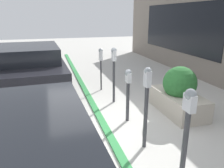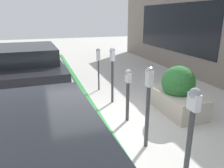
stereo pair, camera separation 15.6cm
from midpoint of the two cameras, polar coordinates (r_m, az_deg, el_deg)
ground_plane at (r=5.17m, az=-0.75°, el=-10.05°), size 40.00×40.00×0.00m
curb_strip at (r=5.14m, az=-1.63°, el=-9.97°), size 19.00×0.16×0.04m
parking_meter_nearest at (r=3.11m, az=20.39°, el=-10.18°), size 0.18×0.15×1.52m
parking_meter_second at (r=3.94m, az=10.12°, el=-3.83°), size 0.14×0.12×1.55m
parking_meter_middle at (r=4.97m, az=5.11°, el=-0.78°), size 0.18×0.16×1.25m
parking_meter_fourth at (r=6.00m, az=1.23°, el=4.82°), size 0.18×0.15×1.57m
parking_meter_farthest at (r=7.08m, az=-2.32°, el=6.43°), size 0.16×0.14×1.39m
planter_box at (r=5.78m, az=17.77°, el=-2.45°), size 1.63×0.83×1.20m
parked_car_middle at (r=7.09m, az=-20.27°, el=3.74°), size 4.25×2.16×1.55m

